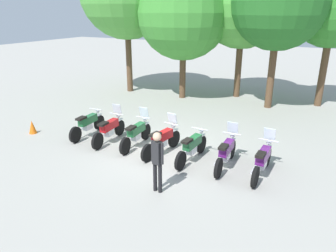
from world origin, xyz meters
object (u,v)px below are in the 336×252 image
Objects in this scene: motorcycle_2 at (136,133)px; motorcycle_4 at (192,147)px; motorcycle_1 at (109,129)px; motorcycle_6 at (263,160)px; traffic_cone at (32,127)px; tree_4 at (334,9)px; motorcycle_0 at (88,124)px; tree_2 at (243,5)px; motorcycle_3 at (162,140)px; motorcycle_5 at (226,152)px; person_0 at (157,157)px; tree_3 at (279,2)px; tree_1 at (184,13)px.

motorcycle_2 is 2.34m from motorcycle_4.
motorcycle_6 is (5.84, 0.03, 0.00)m from motorcycle_1.
motorcycle_2 reaches higher than traffic_cone.
tree_4 is at bearing -41.20° from motorcycle_1.
motorcycle_1 and motorcycle_2 have the same top height.
tree_2 is (3.57, 9.00, 4.61)m from motorcycle_0.
motorcycle_3 reaches higher than traffic_cone.
motorcycle_1 is at bearing 97.81° from motorcycle_3.
motorcycle_5 is 1.17m from motorcycle_6.
motorcycle_1 is 2.34m from motorcycle_3.
motorcycle_5 is 2.71m from person_0.
person_0 is at bearing 135.70° from motorcycle_6.
motorcycle_6 is at bearing -93.30° from motorcycle_5.
motorcycle_2 is 1.00× the size of motorcycle_5.
motorcycle_1 is 3.50m from traffic_cone.
tree_3 is at bearing -35.33° from motorcycle_1.
traffic_cone is at bearing -110.42° from tree_1.
motorcycle_1 is 0.32× the size of tree_4.
tree_2 is 2.58m from tree_3.
motorcycle_4 is at bearing 6.27° from traffic_cone.
traffic_cone is at bearing 108.22° from motorcycle_0.
motorcycle_2 is at bearing 87.23° from motorcycle_5.
motorcycle_2 is 8.51m from tree_1.
motorcycle_0 is at bearing 21.84° from traffic_cone.
motorcycle_3 is at bearing -95.04° from motorcycle_1.
tree_4 reaches higher than person_0.
motorcycle_4 is at bearing 93.16° from motorcycle_5.
motorcycle_6 is (1.17, -0.03, 0.00)m from motorcycle_5.
tree_2 reaches higher than tree_1.
person_0 reaches higher than motorcycle_6.
motorcycle_2 is at bearing 48.86° from person_0.
tree_3 is (2.13, -1.45, 0.10)m from tree_2.
tree_3 is at bearing -145.37° from tree_4.
motorcycle_3 is 0.30× the size of tree_1.
motorcycle_2 is 0.32× the size of tree_4.
person_0 reaches higher than motorcycle_1.
tree_1 is (-6.20, 7.34, 4.19)m from motorcycle_6.
person_0 is at bearing 150.67° from motorcycle_5.
motorcycle_1 is 10.47m from tree_2.
motorcycle_3 is 3.50m from motorcycle_6.
motorcycle_1 is 3.98× the size of traffic_cone.
motorcycle_6 is at bearing -40.34° from person_0.
motorcycle_0 is 1.00× the size of motorcycle_4.
motorcycle_4 is 10.29m from tree_2.
tree_1 is 0.97× the size of tree_2.
motorcycle_3 is (1.18, -0.13, 0.00)m from motorcycle_2.
motorcycle_1 is (1.17, -0.10, 0.01)m from motorcycle_0.
motorcycle_6 is 9.04m from tree_3.
motorcycle_6 is (7.00, -0.06, 0.01)m from motorcycle_0.
motorcycle_3 is at bearing -105.94° from tree_3.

